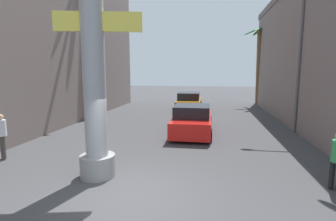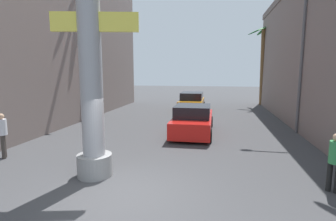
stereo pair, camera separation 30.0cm
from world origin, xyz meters
name	(u,v)px [view 1 (the left image)]	position (x,y,z in m)	size (l,w,h in m)	color
ground_plane	(178,124)	(0.00, 10.00, 0.00)	(87.19, 87.19, 0.00)	#424244
building_left	(13,19)	(-9.80, 8.28, 6.42)	(6.70, 25.83, 12.83)	slate
neon_sign_pole	(93,36)	(-1.46, 1.17, 4.37)	(2.89, 1.10, 9.38)	#9E9EA3
street_lamp	(293,50)	(6.32, 8.71, 4.43)	(2.29, 0.28, 7.39)	#59595E
car_lead	(192,120)	(1.10, 7.59, 0.70)	(2.11, 5.03, 1.56)	black
car_far	(189,102)	(0.25, 15.83, 0.74)	(2.05, 4.45, 1.56)	black
palm_tree_mid_left	(86,39)	(-6.40, 10.77, 5.48)	(3.11, 2.94, 9.35)	brown
palm_tree_far_right	(260,58)	(6.73, 20.94, 4.62)	(3.54, 3.30, 7.62)	brown
pedestrian_curb_left	(2,133)	(-5.69, 2.14, 1.02)	(0.47, 0.47, 1.74)	#3F3833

